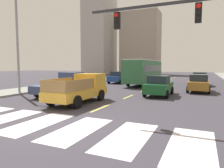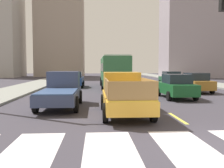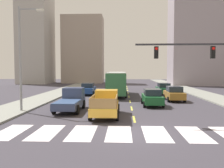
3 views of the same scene
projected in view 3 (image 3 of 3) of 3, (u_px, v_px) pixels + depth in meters
ground_plane at (137, 133)px, 13.89m from camera, size 160.00×160.00×0.00m
sidewalk_right at (213, 97)px, 31.35m from camera, size 3.89×110.00×0.15m
sidewalk_left at (47, 97)px, 32.32m from camera, size 3.89×110.00×0.15m
crosswalk_stripe_0 at (11, 132)px, 14.22m from camera, size 1.44×3.63×0.01m
crosswalk_stripe_1 at (46, 132)px, 14.13m from camera, size 1.44×3.63×0.01m
crosswalk_stripe_2 at (82, 133)px, 14.03m from camera, size 1.44×3.63×0.01m
crosswalk_stripe_3 at (119, 133)px, 13.94m from camera, size 1.44×3.63×0.01m
crosswalk_stripe_4 at (156, 134)px, 13.84m from camera, size 1.44×3.63×0.01m
crosswalk_stripe_5 at (193, 134)px, 13.75m from camera, size 1.44×3.63×0.01m
lane_dash_0 at (134, 119)px, 17.88m from camera, size 0.16×2.40×0.01m
lane_dash_1 at (132, 108)px, 22.87m from camera, size 0.16×2.40×0.01m
lane_dash_2 at (130, 101)px, 27.85m from camera, size 0.16×2.40×0.01m
lane_dash_3 at (129, 97)px, 32.84m from camera, size 0.16×2.40×0.01m
lane_dash_4 at (128, 93)px, 37.83m from camera, size 0.16×2.40×0.01m
lane_dash_5 at (127, 90)px, 42.81m from camera, size 0.16×2.40×0.01m
lane_dash_6 at (127, 88)px, 47.80m from camera, size 0.16×2.40×0.01m
lane_dash_7 at (127, 86)px, 52.78m from camera, size 0.16×2.40×0.01m
pickup_stakebed at (106, 104)px, 19.26m from camera, size 2.18×5.20×1.96m
pickup_dark at (71, 100)px, 21.78m from camera, size 2.18×5.20×1.96m
city_bus at (117, 82)px, 33.94m from camera, size 2.72×10.80×3.32m
sedan_near_left at (88, 89)px, 35.15m from camera, size 2.02×4.40×1.72m
sedan_near_right at (152, 97)px, 24.52m from camera, size 2.02×4.40×1.72m
sedan_mid at (174, 94)px, 28.40m from camera, size 2.02×4.40×1.72m
sedan_far at (164, 89)px, 35.53m from camera, size 2.02×4.40×1.72m
streetlight_left at (22, 54)px, 20.62m from camera, size 2.20×0.28×9.00m
block_mid_left at (83, 50)px, 66.72m from camera, size 10.94×7.11×18.16m
block_mid_right at (36, 29)px, 64.08m from camera, size 7.60×9.81×29.16m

